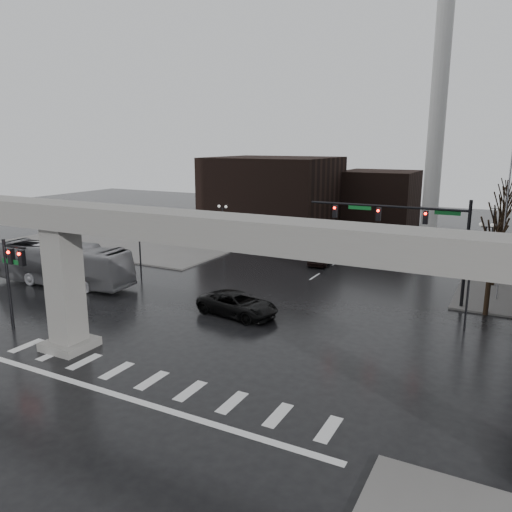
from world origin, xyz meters
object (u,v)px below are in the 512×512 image
at_px(signal_mast_arm, 414,226).
at_px(city_bus, 63,264).
at_px(pickup_truck, 238,304).
at_px(far_car, 322,256).

relative_size(signal_mast_arm, city_bus, 0.94).
bearing_deg(pickup_truck, signal_mast_arm, -39.89).
distance_m(pickup_truck, city_bus, 17.14).
relative_size(pickup_truck, city_bus, 0.46).
bearing_deg(pickup_truck, far_car, 8.03).
height_order(pickup_truck, city_bus, city_bus).
bearing_deg(signal_mast_arm, far_car, 141.33).
bearing_deg(far_car, pickup_truck, -91.81).
relative_size(pickup_truck, far_car, 1.27).
height_order(city_bus, far_car, city_bus).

